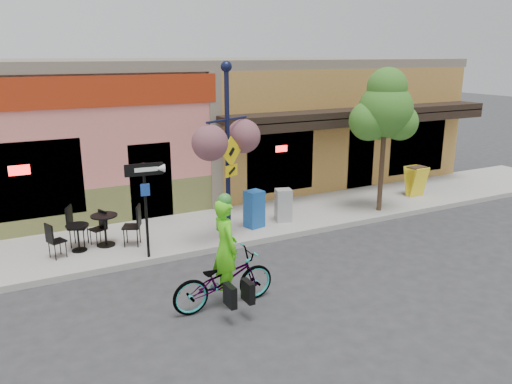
{
  "coord_description": "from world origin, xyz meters",
  "views": [
    {
      "loc": [
        -6.56,
        -10.03,
        4.7
      ],
      "look_at": [
        -1.17,
        0.5,
        1.4
      ],
      "focal_mm": 35.0,
      "sensor_mm": 36.0,
      "label": 1
    }
  ],
  "objects_px": {
    "building": "(198,121)",
    "street_tree": "(384,140)",
    "lamp_post": "(228,155)",
    "cyclist_rider": "(226,260)",
    "one_way_sign": "(146,211)",
    "newspaper_box_blue": "(254,209)",
    "bicycle": "(224,280)",
    "newspaper_box_grey": "(283,205)"
  },
  "relations": [
    {
      "from": "building",
      "to": "newspaper_box_blue",
      "type": "height_order",
      "value": "building"
    },
    {
      "from": "one_way_sign",
      "to": "street_tree",
      "type": "xyz_separation_m",
      "value": [
        7.13,
        0.36,
        1.01
      ]
    },
    {
      "from": "bicycle",
      "to": "one_way_sign",
      "type": "xyz_separation_m",
      "value": [
        -0.73,
        2.67,
        0.72
      ]
    },
    {
      "from": "lamp_post",
      "to": "cyclist_rider",
      "type": "bearing_deg",
      "value": -139.93
    },
    {
      "from": "building",
      "to": "street_tree",
      "type": "bearing_deg",
      "value": -63.45
    },
    {
      "from": "bicycle",
      "to": "newspaper_box_grey",
      "type": "xyz_separation_m",
      "value": [
        3.34,
        3.49,
        0.07
      ]
    },
    {
      "from": "lamp_post",
      "to": "newspaper_box_blue",
      "type": "relative_size",
      "value": 4.37
    },
    {
      "from": "newspaper_box_blue",
      "to": "newspaper_box_grey",
      "type": "distance_m",
      "value": 0.95
    },
    {
      "from": "bicycle",
      "to": "street_tree",
      "type": "distance_m",
      "value": 7.29
    },
    {
      "from": "building",
      "to": "street_tree",
      "type": "distance_m",
      "value": 7.25
    },
    {
      "from": "building",
      "to": "street_tree",
      "type": "height_order",
      "value": "building"
    },
    {
      "from": "building",
      "to": "cyclist_rider",
      "type": "bearing_deg",
      "value": -108.04
    },
    {
      "from": "building",
      "to": "newspaper_box_grey",
      "type": "distance_m",
      "value": 6.26
    },
    {
      "from": "cyclist_rider",
      "to": "one_way_sign",
      "type": "distance_m",
      "value": 2.8
    },
    {
      "from": "building",
      "to": "lamp_post",
      "type": "distance_m",
      "value": 6.99
    },
    {
      "from": "building",
      "to": "lamp_post",
      "type": "xyz_separation_m",
      "value": [
        -1.81,
        -6.76,
        0.1
      ]
    },
    {
      "from": "newspaper_box_blue",
      "to": "street_tree",
      "type": "distance_m",
      "value": 4.34
    },
    {
      "from": "cyclist_rider",
      "to": "street_tree",
      "type": "distance_m",
      "value": 7.16
    },
    {
      "from": "bicycle",
      "to": "cyclist_rider",
      "type": "relative_size",
      "value": 1.09
    },
    {
      "from": "cyclist_rider",
      "to": "newspaper_box_blue",
      "type": "distance_m",
      "value": 4.15
    },
    {
      "from": "cyclist_rider",
      "to": "newspaper_box_blue",
      "type": "xyz_separation_m",
      "value": [
        2.34,
        3.42,
        -0.29
      ]
    },
    {
      "from": "lamp_post",
      "to": "one_way_sign",
      "type": "relative_size",
      "value": 1.98
    },
    {
      "from": "lamp_post",
      "to": "one_way_sign",
      "type": "height_order",
      "value": "lamp_post"
    },
    {
      "from": "newspaper_box_grey",
      "to": "street_tree",
      "type": "relative_size",
      "value": 0.22
    },
    {
      "from": "building",
      "to": "lamp_post",
      "type": "relative_size",
      "value": 4.14
    },
    {
      "from": "newspaper_box_grey",
      "to": "cyclist_rider",
      "type": "bearing_deg",
      "value": -117.61
    },
    {
      "from": "bicycle",
      "to": "lamp_post",
      "type": "distance_m",
      "value": 3.57
    },
    {
      "from": "lamp_post",
      "to": "newspaper_box_grey",
      "type": "height_order",
      "value": "lamp_post"
    },
    {
      "from": "cyclist_rider",
      "to": "one_way_sign",
      "type": "height_order",
      "value": "one_way_sign"
    },
    {
      "from": "bicycle",
      "to": "newspaper_box_blue",
      "type": "height_order",
      "value": "newspaper_box_blue"
    },
    {
      "from": "newspaper_box_grey",
      "to": "lamp_post",
      "type": "bearing_deg",
      "value": -144.51
    },
    {
      "from": "cyclist_rider",
      "to": "newspaper_box_grey",
      "type": "xyz_separation_m",
      "value": [
        3.29,
        3.49,
        -0.34
      ]
    },
    {
      "from": "lamp_post",
      "to": "street_tree",
      "type": "relative_size",
      "value": 1.04
    },
    {
      "from": "bicycle",
      "to": "cyclist_rider",
      "type": "bearing_deg",
      "value": -91.58
    },
    {
      "from": "cyclist_rider",
      "to": "newspaper_box_grey",
      "type": "distance_m",
      "value": 4.8
    },
    {
      "from": "building",
      "to": "newspaper_box_blue",
      "type": "xyz_separation_m",
      "value": [
        -0.77,
        -6.11,
        -1.6
      ]
    },
    {
      "from": "lamp_post",
      "to": "newspaper_box_blue",
      "type": "xyz_separation_m",
      "value": [
        1.04,
        0.65,
        -1.69
      ]
    },
    {
      "from": "lamp_post",
      "to": "one_way_sign",
      "type": "distance_m",
      "value": 2.34
    },
    {
      "from": "building",
      "to": "one_way_sign",
      "type": "height_order",
      "value": "building"
    },
    {
      "from": "building",
      "to": "one_way_sign",
      "type": "bearing_deg",
      "value": -119.55
    },
    {
      "from": "newspaper_box_grey",
      "to": "street_tree",
      "type": "distance_m",
      "value": 3.51
    },
    {
      "from": "lamp_post",
      "to": "street_tree",
      "type": "xyz_separation_m",
      "value": [
        5.05,
        0.27,
        -0.08
      ]
    }
  ]
}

